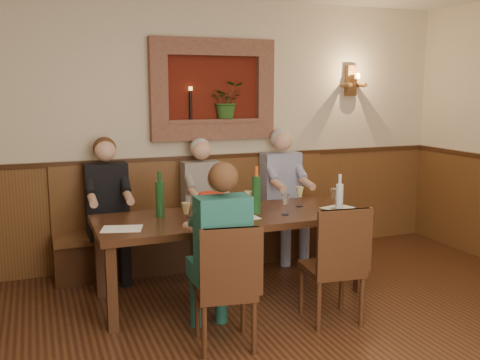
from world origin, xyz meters
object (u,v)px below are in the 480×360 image
Objects in this scene: person_chair_front at (219,267)px; wine_bottle_green_a at (256,194)px; person_bench_mid at (204,215)px; spittoon_bucket at (211,207)px; dining_table at (232,223)px; wine_bottle_green_b at (160,198)px; water_bottle at (339,198)px; person_bench_left at (109,222)px; bench at (201,234)px; chair_near_right at (332,288)px; chair_near_left at (225,311)px; person_bench_right at (284,205)px.

person_chair_front is 1.03m from wine_bottle_green_a.
person_bench_mid is 1.07m from spittoon_bucket.
wine_bottle_green_a reaches higher than dining_table.
wine_bottle_green_b is 1.59m from water_bottle.
person_bench_mid is 3.76× the size of water_bottle.
wine_bottle_green_b is at bearing 103.79° from person_chair_front.
person_bench_mid reaches higher than wine_bottle_green_a.
water_bottle is at bearing -21.99° from wine_bottle_green_a.
person_bench_left is 5.76× the size of spittoon_bucket.
chair_near_right is at bearing -72.29° from bench.
chair_near_left is at bearing -124.97° from wine_bottle_green_a.
dining_table is at bearing -137.84° from person_bench_right.
person_bench_left is 2.23m from water_bottle.
chair_near_left is 0.98m from spittoon_bucket.
person_bench_left is 1.03× the size of person_bench_mid.
wine_bottle_green_b is (-0.22, 1.06, 0.65)m from chair_near_left.
spittoon_bucket is at bearing 87.84° from chair_near_left.
spittoon_bucket is (-0.24, -0.16, 0.20)m from dining_table.
person_bench_mid is at bearing 179.85° from person_bench_right.
wine_bottle_green_b reaches higher than chair_near_left.
person_bench_mid reaches higher than water_bottle.
person_bench_mid is at bearing 90.04° from dining_table.
person_bench_mid is at bearing 128.15° from water_bottle.
person_bench_mid reaches higher than bench.
wine_bottle_green_a is 0.86m from wine_bottle_green_b.
person_chair_front is (-0.39, -0.78, -0.12)m from dining_table.
chair_near_left is at bearing -71.69° from person_bench_left.
person_bench_left is 1.03× the size of person_chair_front.
water_bottle is (1.30, 0.46, 0.34)m from person_chair_front.
bench is 7.42× the size of wine_bottle_green_b.
wine_bottle_green_a is at bearing 63.91° from chair_near_left.
chair_near_left is (-0.39, -0.92, -0.40)m from dining_table.
person_bench_left is at bearing 139.18° from dining_table.
dining_table is 1.29m from person_bench_left.
bench reaches higher than chair_near_left.
spittoon_bucket is 0.48m from wine_bottle_green_b.
chair_near_left is at bearing -155.38° from water_bottle.
wine_bottle_green_a is (-0.70, -0.88, 0.34)m from person_bench_right.
person_bench_right is 1.05× the size of person_chair_front.
dining_table is 2.57× the size of chair_near_left.
water_bottle is at bearing -90.70° from person_bench_right.
person_bench_mid reaches higher than chair_near_right.
person_bench_left is 1.90m from person_bench_right.
wine_bottle_green_a is at bearing -128.66° from person_bench_right.
wine_bottle_green_a is (0.22, -0.88, 0.37)m from person_bench_mid.
chair_near_left is 2.17× the size of wine_bottle_green_a.
dining_table is 1.01m from bench.
person_chair_front is at bearing -103.11° from spittoon_bucket.
person_bench_mid is (0.39, 1.76, 0.29)m from chair_near_left.
bench is 2.15× the size of person_bench_left.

